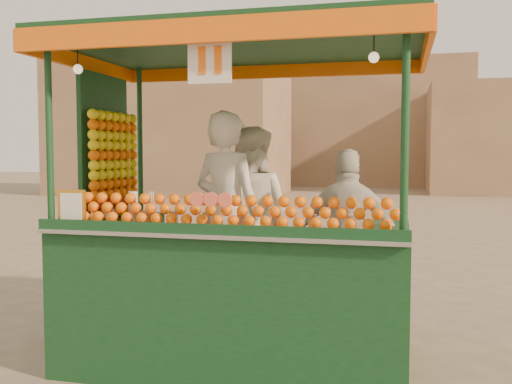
% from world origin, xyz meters
% --- Properties ---
extents(ground, '(90.00, 90.00, 0.00)m').
position_xyz_m(ground, '(0.00, 0.00, 0.00)').
color(ground, brown).
rests_on(ground, ground).
extents(building_left, '(10.00, 6.00, 6.00)m').
position_xyz_m(building_left, '(-9.00, 20.00, 3.00)').
color(building_left, '#9C7B58').
rests_on(building_left, ground).
extents(building_center, '(14.00, 7.00, 7.00)m').
position_xyz_m(building_center, '(-2.00, 30.00, 3.50)').
color(building_center, '#9C7B58').
rests_on(building_center, ground).
extents(juice_cart, '(3.14, 2.03, 2.85)m').
position_xyz_m(juice_cart, '(-0.21, -0.21, 0.93)').
color(juice_cart, '#0E3517').
rests_on(juice_cart, ground).
extents(vendor_left, '(0.81, 0.66, 1.91)m').
position_xyz_m(vendor_left, '(-0.33, 0.11, 1.28)').
color(vendor_left, white).
rests_on(vendor_left, ground).
extents(vendor_middle, '(0.96, 0.80, 1.78)m').
position_xyz_m(vendor_middle, '(-0.24, 0.59, 1.22)').
color(vendor_middle, white).
rests_on(vendor_middle, ground).
extents(vendor_right, '(0.93, 0.43, 1.56)m').
position_xyz_m(vendor_right, '(0.78, 0.20, 1.11)').
color(vendor_right, silver).
rests_on(vendor_right, ground).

